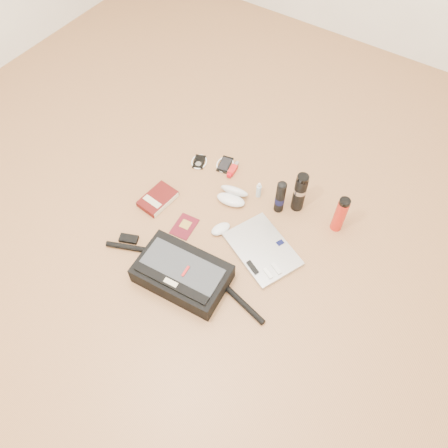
# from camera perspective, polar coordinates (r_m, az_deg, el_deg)

# --- Properties ---
(ground) EXTENTS (4.00, 4.00, 0.00)m
(ground) POSITION_cam_1_polar(r_m,az_deg,el_deg) (2.16, -1.39, -3.05)
(ground) COLOR #A16E43
(ground) RESTS_ON ground
(messenger_bag) EXTENTS (0.86, 0.29, 0.12)m
(messenger_bag) POSITION_cam_1_polar(r_m,az_deg,el_deg) (2.03, -5.53, -6.44)
(messenger_bag) COLOR black
(messenger_bag) RESTS_ON ground
(laptop) EXTENTS (0.42, 0.37, 0.03)m
(laptop) POSITION_cam_1_polar(r_m,az_deg,el_deg) (2.14, 5.02, -3.36)
(laptop) COLOR #B8B8BB
(laptop) RESTS_ON ground
(book) EXTENTS (0.15, 0.21, 0.04)m
(book) POSITION_cam_1_polar(r_m,az_deg,el_deg) (2.33, -8.62, 3.23)
(book) COLOR #490D0C
(book) RESTS_ON ground
(passport) EXTENTS (0.12, 0.15, 0.01)m
(passport) POSITION_cam_1_polar(r_m,az_deg,el_deg) (2.23, -5.18, -0.30)
(passport) COLOR #540D18
(passport) RESTS_ON ground
(mouse) EXTENTS (0.10, 0.12, 0.03)m
(mouse) POSITION_cam_1_polar(r_m,az_deg,el_deg) (2.19, -0.44, -0.65)
(mouse) COLOR silver
(mouse) RESTS_ON ground
(sunglasses_case) EXTENTS (0.18, 0.16, 0.09)m
(sunglasses_case) POSITION_cam_1_polar(r_m,az_deg,el_deg) (2.30, 1.13, 3.75)
(sunglasses_case) COLOR silver
(sunglasses_case) RESTS_ON ground
(ipod) EXTENTS (0.11, 0.12, 0.01)m
(ipod) POSITION_cam_1_polar(r_m,az_deg,el_deg) (2.49, -3.27, 8.11)
(ipod) COLOR black
(ipod) RESTS_ON ground
(phone) EXTENTS (0.11, 0.13, 0.01)m
(phone) POSITION_cam_1_polar(r_m,az_deg,el_deg) (2.47, 0.13, 7.79)
(phone) COLOR black
(phone) RESTS_ON ground
(inhaler) EXTENTS (0.04, 0.12, 0.03)m
(inhaler) POSITION_cam_1_polar(r_m,az_deg,el_deg) (2.44, 1.18, 7.13)
(inhaler) COLOR red
(inhaler) RESTS_ON ground
(spray_bottle) EXTENTS (0.03, 0.03, 0.10)m
(spray_bottle) POSITION_cam_1_polar(r_m,az_deg,el_deg) (2.31, 4.56, 4.39)
(spray_bottle) COLOR #B5D9EF
(spray_bottle) RESTS_ON ground
(aerosol_can) EXTENTS (0.05, 0.05, 0.21)m
(aerosol_can) POSITION_cam_1_polar(r_m,az_deg,el_deg) (2.22, 7.36, 3.55)
(aerosol_can) COLOR black
(aerosol_can) RESTS_ON ground
(thermos_black) EXTENTS (0.08, 0.08, 0.24)m
(thermos_black) POSITION_cam_1_polar(r_m,az_deg,el_deg) (2.23, 9.87, 4.10)
(thermos_black) COLOR black
(thermos_black) RESTS_ON ground
(thermos_red) EXTENTS (0.07, 0.07, 0.22)m
(thermos_red) POSITION_cam_1_polar(r_m,az_deg,el_deg) (2.20, 14.94, 1.20)
(thermos_red) COLOR red
(thermos_red) RESTS_ON ground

